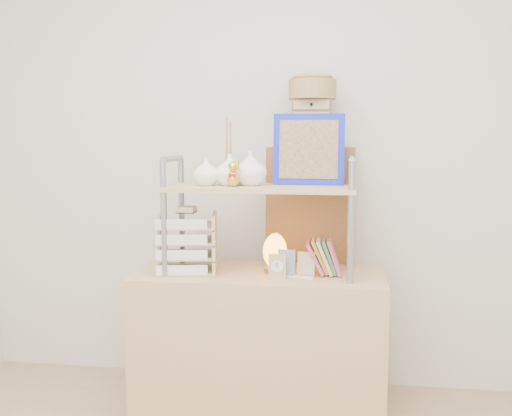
{
  "coord_description": "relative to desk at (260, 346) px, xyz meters",
  "views": [
    {
      "loc": [
        0.37,
        -1.48,
        1.4
      ],
      "look_at": [
        -0.02,
        1.2,
        1.07
      ],
      "focal_mm": 40.0,
      "sensor_mm": 36.0,
      "label": 1
    }
  ],
  "objects": [
    {
      "name": "woven_basket",
      "position": [
        0.23,
        0.35,
        1.28
      ],
      "size": [
        0.25,
        0.25,
        0.1
      ],
      "primitive_type": "cylinder",
      "color": "olive",
      "rests_on": "drawer_chest"
    },
    {
      "name": "drawer_chest",
      "position": [
        0.23,
        0.35,
        1.1
      ],
      "size": [
        0.2,
        0.16,
        0.25
      ],
      "color": "brown",
      "rests_on": "cabinet"
    },
    {
      "name": "desk",
      "position": [
        0.0,
        0.0,
        0.0
      ],
      "size": [
        1.2,
        0.5,
        0.75
      ],
      "primitive_type": "cube",
      "color": "tan",
      "rests_on": "ground"
    },
    {
      "name": "cabinet",
      "position": [
        0.23,
        0.37,
        0.3
      ],
      "size": [
        0.47,
        0.27,
        1.35
      ],
      "primitive_type": "cube",
      "rotation": [
        0.0,
        0.0,
        -0.07
      ],
      "color": "brown",
      "rests_on": "ground"
    },
    {
      "name": "salt_lamp",
      "position": [
        0.07,
        0.02,
        0.47
      ],
      "size": [
        0.13,
        0.12,
        0.19
      ],
      "color": "brown",
      "rests_on": "desk"
    },
    {
      "name": "hutch",
      "position": [
        -0.01,
        0.01,
        0.81
      ],
      "size": [
        0.9,
        0.34,
        0.77
      ],
      "color": "#8E949B",
      "rests_on": "desk"
    },
    {
      "name": "desk_clock",
      "position": [
        0.1,
        -0.11,
        0.43
      ],
      "size": [
        0.08,
        0.04,
        0.11
      ],
      "color": "tan",
      "rests_on": "desk"
    },
    {
      "name": "postcard_stand",
      "position": [
        0.18,
        -0.06,
        0.41
      ],
      "size": [
        0.18,
        0.07,
        0.13
      ],
      "color": "white",
      "rests_on": "desk"
    },
    {
      "name": "letter_tray",
      "position": [
        -0.35,
        -0.03,
        0.5
      ],
      "size": [
        0.3,
        0.29,
        0.32
      ],
      "color": "tan",
      "rests_on": "desk"
    },
    {
      "name": "room_shell",
      "position": [
        0.0,
        -0.81,
        1.32
      ],
      "size": [
        3.42,
        3.41,
        2.61
      ],
      "color": "silver",
      "rests_on": "ground"
    }
  ]
}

